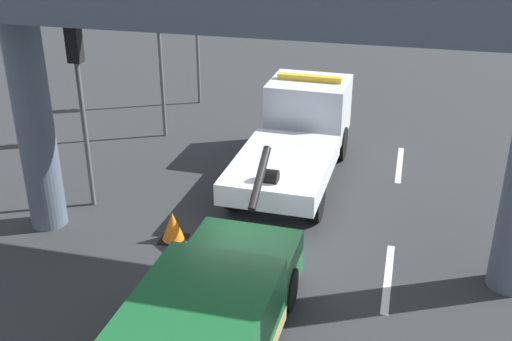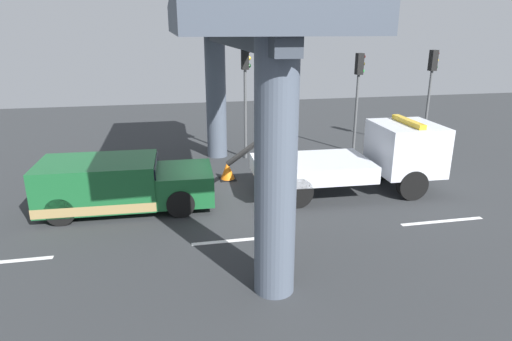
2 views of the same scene
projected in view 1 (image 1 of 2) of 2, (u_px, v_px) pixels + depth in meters
The scene contains 10 objects.
ground_plane at pixel (256, 261), 13.85m from camera, with size 60.00×40.00×0.10m, color #2D3033.
lane_stripe_mid at pixel (388, 277), 13.19m from camera, with size 2.60×0.16×0.01m, color silver.
lane_stripe_east at pixel (400, 165), 18.47m from camera, with size 2.60×0.16×0.01m, color silver.
tow_truck_white at pixel (298, 132), 17.59m from camera, with size 7.28×2.57×2.46m.
towed_van_green at pixel (208, 325), 10.58m from camera, with size 5.25×2.34×1.58m.
overpass_structure at pixel (260, 17), 11.91m from camera, with size 3.60×12.61×6.23m.
traffic_light_near at pixel (79, 78), 14.79m from camera, with size 0.39×0.32×4.67m.
traffic_light_far at pixel (159, 40), 19.27m from camera, with size 0.39×0.32×4.37m.
traffic_light_mid at pixel (196, 16), 22.33m from camera, with size 0.39×0.32×4.47m.
traffic_cone_orange at pixel (173, 227), 14.45m from camera, with size 0.60×0.60×0.71m.
Camera 1 is at (-11.36, -2.87, 7.61)m, focal length 43.68 mm.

